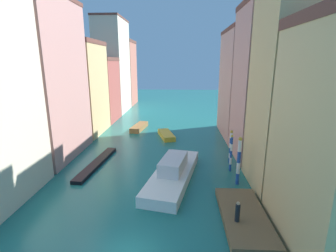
{
  "coord_description": "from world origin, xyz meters",
  "views": [
    {
      "loc": [
        3.27,
        -12.99,
        11.97
      ],
      "look_at": [
        1.14,
        28.09,
        1.5
      ],
      "focal_mm": 26.69,
      "sensor_mm": 36.0,
      "label": 1
    }
  ],
  "objects": [
    {
      "name": "ground_plane",
      "position": [
        0.0,
        24.5,
        0.0
      ],
      "size": [
        154.0,
        154.0,
        0.0
      ],
      "primitive_type": "plane",
      "color": "#1E6B66"
    },
    {
      "name": "building_left_1",
      "position": [
        -13.41,
        17.53,
        9.9
      ],
      "size": [
        6.29,
        11.86,
        19.78
      ],
      "color": "tan",
      "rests_on": "ground"
    },
    {
      "name": "building_left_2",
      "position": [
        -13.41,
        28.7,
        7.78
      ],
      "size": [
        6.29,
        9.84,
        15.53
      ],
      "color": "#DBB77A",
      "rests_on": "ground"
    },
    {
      "name": "building_left_3",
      "position": [
        -13.41,
        38.22,
        6.52
      ],
      "size": [
        6.29,
        9.12,
        13.02
      ],
      "color": "#B25147",
      "rests_on": "ground"
    },
    {
      "name": "building_left_4",
      "position": [
        -13.41,
        48.73,
        11.08
      ],
      "size": [
        6.29,
        11.87,
        22.14
      ],
      "color": "beige",
      "rests_on": "ground"
    },
    {
      "name": "building_left_5",
      "position": [
        -13.41,
        59.94,
        9.06
      ],
      "size": [
        6.29,
        9.9,
        18.09
      ],
      "color": "#C6705B",
      "rests_on": "ground"
    },
    {
      "name": "building_right_1",
      "position": [
        13.41,
        10.42,
        10.03
      ],
      "size": [
        6.29,
        7.22,
        20.03
      ],
      "color": "#DBB77A",
      "rests_on": "ground"
    },
    {
      "name": "building_right_2",
      "position": [
        13.41,
        18.54,
        9.46
      ],
      "size": [
        6.29,
        8.26,
        18.89
      ],
      "color": "tan",
      "rests_on": "ground"
    },
    {
      "name": "building_right_3",
      "position": [
        13.41,
        28.83,
        8.61
      ],
      "size": [
        6.29,
        11.88,
        17.2
      ],
      "color": "tan",
      "rests_on": "ground"
    },
    {
      "name": "waterfront_dock",
      "position": [
        8.32,
        4.53,
        0.27
      ],
      "size": [
        3.4,
        7.92,
        0.54
      ],
      "color": "brown",
      "rests_on": "ground"
    },
    {
      "name": "person_on_dock",
      "position": [
        7.56,
        3.5,
        1.28
      ],
      "size": [
        0.36,
        0.36,
        1.6
      ],
      "color": "black",
      "rests_on": "waterfront_dock"
    },
    {
      "name": "mooring_pole_0",
      "position": [
        9.09,
        10.49,
        2.55
      ],
      "size": [
        0.38,
        0.38,
        4.98
      ],
      "color": "#1E479E",
      "rests_on": "ground"
    },
    {
      "name": "mooring_pole_1",
      "position": [
        8.97,
        13.68,
        2.17
      ],
      "size": [
        0.28,
        0.28,
        4.25
      ],
      "color": "#1E479E",
      "rests_on": "ground"
    },
    {
      "name": "mooring_pole_2",
      "position": [
        9.38,
        16.05,
        2.12
      ],
      "size": [
        0.36,
        0.36,
        4.14
      ],
      "color": "#1E479E",
      "rests_on": "ground"
    },
    {
      "name": "vaporetto_white",
      "position": [
        2.57,
        11.25,
        0.81
      ],
      "size": [
        5.98,
        12.77,
        2.43
      ],
      "color": "white",
      "rests_on": "ground"
    },
    {
      "name": "gondola_black",
      "position": [
        -6.74,
        14.5,
        0.21
      ],
      "size": [
        2.1,
        10.38,
        0.41
      ],
      "color": "black",
      "rests_on": "ground"
    },
    {
      "name": "motorboat_0",
      "position": [
        0.94,
        26.52,
        0.38
      ],
      "size": [
        3.27,
        5.9,
        0.76
      ],
      "color": "gold",
      "rests_on": "ground"
    },
    {
      "name": "motorboat_1",
      "position": [
        -4.35,
        31.24,
        0.43
      ],
      "size": [
        2.57,
        6.24,
        0.86
      ],
      "color": "olive",
      "rests_on": "ground"
    }
  ]
}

